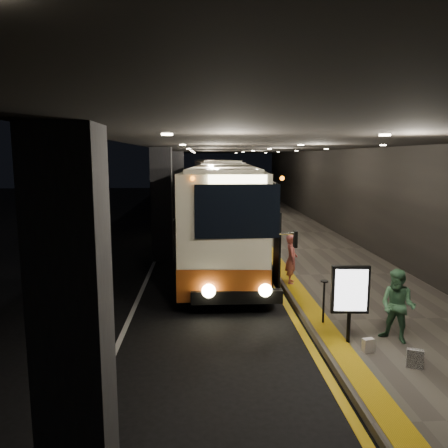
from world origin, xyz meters
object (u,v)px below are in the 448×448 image
object	(u,v)px
coach_main	(225,219)
bag_polka	(415,359)
stanchion_post	(324,302)
info_sign	(350,291)
passenger_boarding	(291,259)
bag_plain	(368,345)
coach_second	(215,190)
passenger_waiting_green	(398,306)

from	to	relation	value
coach_main	bag_polka	world-z (taller)	coach_main
stanchion_post	info_sign	bearing A→B (deg)	-78.42
coach_main	stanchion_post	xyz separation A→B (m)	(1.97, -6.56, -1.08)
passenger_boarding	stanchion_post	xyz separation A→B (m)	(0.08, -3.32, -0.25)
coach_main	passenger_boarding	distance (m)	3.84
bag_plain	info_sign	bearing A→B (deg)	117.19
coach_main	coach_second	bearing A→B (deg)	92.93
passenger_boarding	info_sign	bearing A→B (deg)	-165.12
passenger_boarding	bag_plain	bearing A→B (deg)	-162.67
coach_second	passenger_boarding	world-z (taller)	coach_second
passenger_boarding	bag_polka	distance (m)	5.75
passenger_boarding	bag_plain	xyz separation A→B (m)	(0.55, -4.91, -0.62)
bag_polka	passenger_boarding	bearing A→B (deg)	101.82
passenger_waiting_green	bag_plain	distance (m)	1.12
coach_second	passenger_waiting_green	bearing A→B (deg)	-84.02
coach_main	info_sign	world-z (taller)	coach_main
passenger_waiting_green	coach_main	bearing A→B (deg)	158.91
passenger_boarding	stanchion_post	world-z (taller)	passenger_boarding
coach_second	passenger_boarding	size ratio (longest dim) A/B	7.85
coach_main	coach_second	xyz separation A→B (m)	(0.09, 13.40, 0.05)
coach_main	bag_plain	distance (m)	8.62
passenger_waiting_green	stanchion_post	world-z (taller)	passenger_waiting_green
info_sign	passenger_waiting_green	bearing A→B (deg)	3.91
passenger_waiting_green	bag_polka	distance (m)	1.32
coach_main	bag_plain	size ratio (longest dim) A/B	41.78
passenger_boarding	info_sign	size ratio (longest dim) A/B	0.91
passenger_boarding	info_sign	world-z (taller)	info_sign
coach_second	bag_polka	distance (m)	22.48
coach_second	info_sign	bearing A→B (deg)	-86.78
coach_second	stanchion_post	bearing A→B (deg)	-87.11
coach_main	passenger_waiting_green	bearing A→B (deg)	-63.85
bag_polka	info_sign	world-z (taller)	info_sign
bag_polka	info_sign	xyz separation A→B (m)	(-0.86, 1.17, 0.94)
passenger_waiting_green	info_sign	bearing A→B (deg)	-133.88
coach_main	info_sign	xyz separation A→B (m)	(2.20, -7.67, -0.46)
bag_polka	bag_plain	size ratio (longest dim) A/B	1.27
coach_main	bag_plain	bearing A→B (deg)	-69.99
info_sign	stanchion_post	distance (m)	1.29
bag_plain	bag_polka	bearing A→B (deg)	-48.14
coach_main	info_sign	distance (m)	7.99
coach_main	passenger_waiting_green	world-z (taller)	coach_main
passenger_boarding	coach_second	bearing A→B (deg)	17.07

